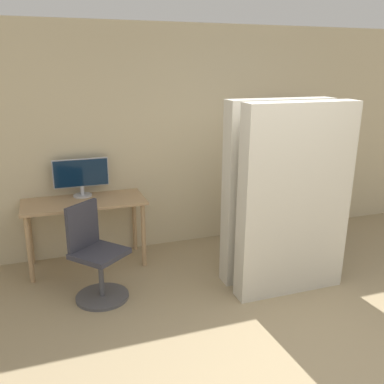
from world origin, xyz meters
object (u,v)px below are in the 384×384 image
object	(u,v)px
monitor	(81,175)
bookshelf	(272,172)
office_chair	(96,260)
mattress_near	(295,202)
mattress_far	(276,192)

from	to	relation	value
monitor	bookshelf	bearing A→B (deg)	0.72
monitor	office_chair	xyz separation A→B (m)	(0.00, -0.96, -0.63)
mattress_near	office_chair	bearing A→B (deg)	164.30
bookshelf	mattress_near	bearing A→B (deg)	-111.93
office_chair	bookshelf	bearing A→B (deg)	21.75
mattress_near	mattress_far	bearing A→B (deg)	90.00
office_chair	bookshelf	size ratio (longest dim) A/B	0.56
monitor	mattress_near	world-z (taller)	mattress_near
mattress_near	mattress_far	size ratio (longest dim) A/B	1.00
mattress_far	mattress_near	bearing A→B (deg)	-90.00
monitor	mattress_far	xyz separation A→B (m)	(1.87, -1.12, -0.07)
bookshelf	mattress_near	distance (m)	1.64
monitor	mattress_near	distance (m)	2.39
mattress_far	bookshelf	bearing A→B (deg)	62.03
office_chair	mattress_far	world-z (taller)	mattress_far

